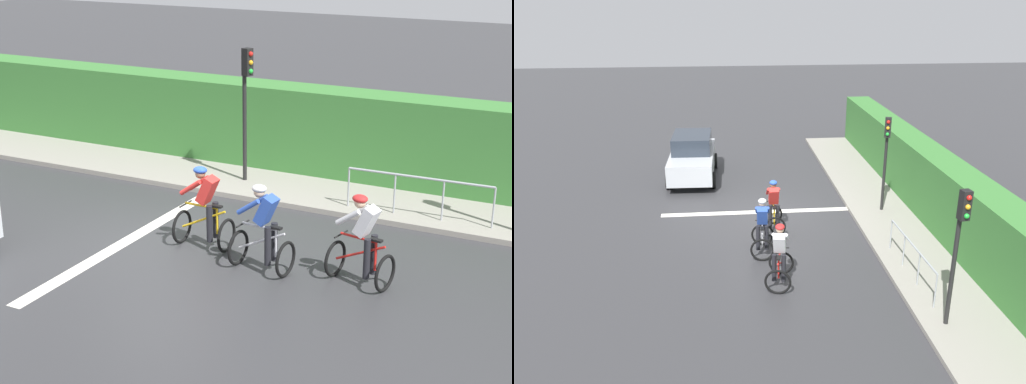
% 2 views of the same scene
% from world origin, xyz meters
% --- Properties ---
extents(ground_plane, '(80.00, 80.00, 0.00)m').
position_xyz_m(ground_plane, '(0.00, 0.00, 0.00)').
color(ground_plane, '#333335').
extents(sidewalk_kerb, '(2.80, 23.45, 0.12)m').
position_xyz_m(sidewalk_kerb, '(-4.33, 2.00, 0.06)').
color(sidewalk_kerb, gray).
rests_on(sidewalk_kerb, ground).
extents(stone_wall_low, '(0.44, 23.45, 0.48)m').
position_xyz_m(stone_wall_low, '(-5.23, 2.00, 0.24)').
color(stone_wall_low, gray).
rests_on(stone_wall_low, ground).
extents(hedge_wall, '(1.10, 23.45, 2.22)m').
position_xyz_m(hedge_wall, '(-5.53, 2.00, 1.11)').
color(hedge_wall, '#387533').
rests_on(hedge_wall, ground).
extents(road_marking_stop_line, '(7.00, 0.30, 0.01)m').
position_xyz_m(road_marking_stop_line, '(0.00, -0.52, 0.00)').
color(road_marking_stop_line, silver).
rests_on(road_marking_stop_line, ground).
extents(cyclist_lead, '(0.88, 1.19, 1.66)m').
position_xyz_m(cyclist_lead, '(0.02, 4.37, 0.80)').
color(cyclist_lead, black).
rests_on(cyclist_lead, ground).
extents(cyclist_second, '(0.77, 1.14, 1.66)m').
position_xyz_m(cyclist_second, '(0.31, 2.57, 0.80)').
color(cyclist_second, black).
rests_on(cyclist_second, ground).
extents(cyclist_mid, '(0.69, 1.09, 1.66)m').
position_xyz_m(cyclist_mid, '(-0.17, 1.07, 0.80)').
color(cyclist_mid, black).
rests_on(cyclist_mid, ground).
extents(car_silver, '(1.97, 4.14, 1.76)m').
position_xyz_m(car_silver, '(2.56, -4.48, 0.87)').
color(car_silver, '#B7BCC1').
rests_on(car_silver, ground).
extents(traffic_light_near_crossing, '(0.25, 0.31, 3.34)m').
position_xyz_m(traffic_light_near_crossing, '(-3.99, -0.01, 2.22)').
color(traffic_light_near_crossing, black).
rests_on(traffic_light_near_crossing, ground).
extents(traffic_light_far_junction, '(0.23, 0.31, 3.34)m').
position_xyz_m(traffic_light_far_junction, '(-3.50, 6.67, 2.22)').
color(traffic_light_far_junction, black).
rests_on(traffic_light_far_junction, ground).
extents(pedestrian_railing_kerbside, '(0.12, 3.16, 1.03)m').
position_xyz_m(pedestrian_railing_kerbside, '(-3.43, 4.41, 0.77)').
color(pedestrian_railing_kerbside, '#999EA3').
rests_on(pedestrian_railing_kerbside, ground).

